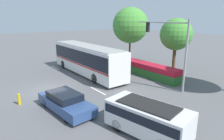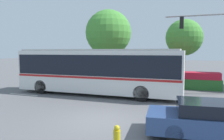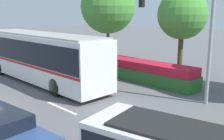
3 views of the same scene
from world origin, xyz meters
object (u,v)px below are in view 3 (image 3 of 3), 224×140
at_px(city_bus, 40,54).
at_px(traffic_light_pole, 185,21).
at_px(street_tree_left, 108,6).
at_px(street_tree_centre, 182,15).

height_order(city_bus, traffic_light_pole, traffic_light_pole).
distance_m(city_bus, street_tree_left, 9.32).
height_order(traffic_light_pole, street_tree_left, street_tree_left).
xyz_separation_m(city_bus, traffic_light_pole, (8.46, 3.65, 2.27)).
bearing_deg(traffic_light_pole, street_tree_left, -24.05).
height_order(street_tree_left, street_tree_centre, street_tree_left).
height_order(city_bus, street_tree_left, street_tree_left).
bearing_deg(street_tree_left, street_tree_centre, -2.80).
bearing_deg(street_tree_left, traffic_light_pole, -24.05).
relative_size(city_bus, street_tree_centre, 1.92).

